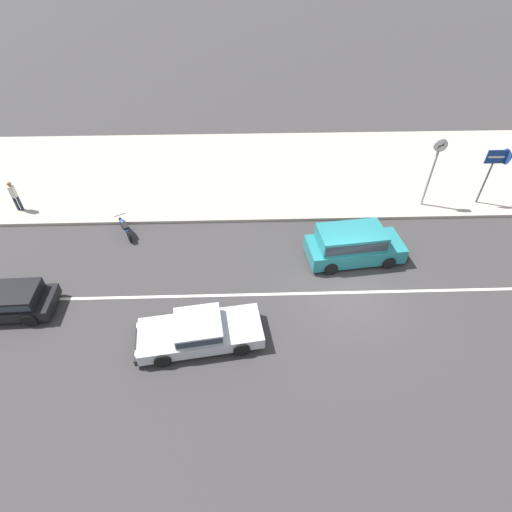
% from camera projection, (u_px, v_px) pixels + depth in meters
% --- Properties ---
extents(ground_plane, '(160.00, 160.00, 0.00)m').
position_uv_depth(ground_plane, '(351.00, 292.00, 16.56)').
color(ground_plane, '#383535').
extents(lane_centre_stripe, '(50.40, 0.14, 0.01)m').
position_uv_depth(lane_centre_stripe, '(351.00, 292.00, 16.55)').
color(lane_centre_stripe, silver).
rests_on(lane_centre_stripe, ground).
extents(kerb_strip, '(68.00, 10.00, 0.15)m').
position_uv_depth(kerb_strip, '(316.00, 170.00, 23.98)').
color(kerb_strip, '#ADA393').
rests_on(kerb_strip, ground).
extents(minivan_teal_1, '(4.50, 2.28, 1.56)m').
position_uv_depth(minivan_teal_1, '(353.00, 244.00, 17.61)').
color(minivan_teal_1, teal).
rests_on(minivan_teal_1, ground).
extents(sedan_silver_2, '(4.75, 2.37, 1.06)m').
position_uv_depth(sedan_silver_2, '(199.00, 331.00, 14.40)').
color(sedan_silver_2, '#B7BABF').
rests_on(sedan_silver_2, ground).
extents(hatchback_black_3, '(3.92, 1.82, 1.10)m').
position_uv_depth(hatchback_black_3, '(7.00, 301.00, 15.42)').
color(hatchback_black_3, black).
rests_on(hatchback_black_3, ground).
extents(motorcycle_0, '(1.01, 1.62, 0.80)m').
position_uv_depth(motorcycle_0, '(125.00, 227.00, 19.20)').
color(motorcycle_0, black).
rests_on(motorcycle_0, ground).
extents(street_clock, '(0.64, 0.22, 3.69)m').
position_uv_depth(street_clock, '(436.00, 157.00, 19.33)').
color(street_clock, '#9E9EA3').
rests_on(street_clock, kerb_strip).
extents(arrow_signboard, '(1.35, 0.78, 3.06)m').
position_uv_depth(arrow_signboard, '(506.00, 159.00, 19.58)').
color(arrow_signboard, '#4C4C51').
rests_on(arrow_signboard, kerb_strip).
extents(pedestrian_near_clock, '(0.34, 0.34, 1.66)m').
position_uv_depth(pedestrian_near_clock, '(14.00, 194.00, 20.12)').
color(pedestrian_near_clock, '#232838').
rests_on(pedestrian_near_clock, kerb_strip).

